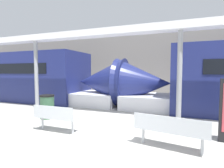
{
  "coord_description": "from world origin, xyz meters",
  "views": [
    {
      "loc": [
        2.22,
        -3.56,
        1.89
      ],
      "look_at": [
        -0.27,
        3.1,
        1.4
      ],
      "focal_mm": 28.0,
      "sensor_mm": 36.0,
      "label": 1
    }
  ],
  "objects_px": {
    "bench_far": "(170,129)",
    "support_column_far": "(36,76)",
    "bench_near": "(55,116)",
    "trash_bin": "(47,107)",
    "support_column_near": "(179,77)"
  },
  "relations": [
    {
      "from": "bench_far",
      "to": "support_column_far",
      "type": "bearing_deg",
      "value": 168.53
    },
    {
      "from": "bench_near",
      "to": "bench_far",
      "type": "relative_size",
      "value": 0.81
    },
    {
      "from": "trash_bin",
      "to": "support_column_near",
      "type": "bearing_deg",
      "value": 13.59
    },
    {
      "from": "support_column_far",
      "to": "bench_near",
      "type": "bearing_deg",
      "value": -38.64
    },
    {
      "from": "bench_near",
      "to": "trash_bin",
      "type": "height_order",
      "value": "trash_bin"
    },
    {
      "from": "bench_far",
      "to": "support_column_near",
      "type": "xyz_separation_m",
      "value": [
        0.21,
        2.52,
        1.18
      ]
    },
    {
      "from": "bench_near",
      "to": "support_column_near",
      "type": "height_order",
      "value": "support_column_near"
    },
    {
      "from": "trash_bin",
      "to": "support_column_near",
      "type": "relative_size",
      "value": 0.28
    },
    {
      "from": "bench_far",
      "to": "support_column_near",
      "type": "relative_size",
      "value": 0.53
    },
    {
      "from": "bench_near",
      "to": "trash_bin",
      "type": "xyz_separation_m",
      "value": [
        -1.39,
        1.25,
        -0.03
      ]
    },
    {
      "from": "bench_near",
      "to": "support_column_far",
      "type": "distance_m",
      "value": 4.12
    },
    {
      "from": "support_column_near",
      "to": "support_column_far",
      "type": "relative_size",
      "value": 1.0
    },
    {
      "from": "bench_near",
      "to": "support_column_near",
      "type": "bearing_deg",
      "value": 34.65
    },
    {
      "from": "trash_bin",
      "to": "support_column_far",
      "type": "relative_size",
      "value": 0.28
    },
    {
      "from": "support_column_near",
      "to": "support_column_far",
      "type": "height_order",
      "value": "same"
    }
  ]
}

